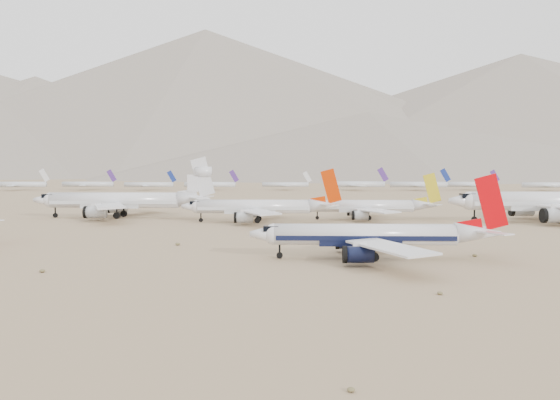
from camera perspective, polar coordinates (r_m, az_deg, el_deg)
name	(u,v)px	position (r m, az deg, el deg)	size (l,w,h in m)	color
ground	(335,258)	(94.88, 5.76, -6.01)	(7000.00, 7000.00, 0.00)	#83694C
main_airliner	(376,235)	(93.95, 9.98, -3.67)	(41.23, 40.27, 14.55)	silver
row2_navy_widebody	(556,202)	(176.57, 26.91, -0.17)	(59.40, 58.09, 21.13)	silver
row2_gold_tail	(369,207)	(167.71, 9.33, -0.68)	(40.19, 39.30, 14.31)	silver
row2_orange_tail	(260,207)	(157.25, -2.10, -0.76)	(43.65, 42.70, 15.57)	silver
row2_white_trijet	(125,200)	(178.56, -15.93, -0.01)	(54.53, 53.29, 19.32)	silver
distant_storage_row	(374,184)	(407.89, 9.76, 1.61)	(663.19, 54.54, 14.85)	silver
mountain_range	(320,115)	(1751.92, 4.21, 8.89)	(7354.00, 3024.00, 470.00)	slate
foothills	(543,146)	(1308.26, 25.82, 5.12)	(4637.50, 1395.00, 155.00)	slate
desert_scrub	(191,281)	(74.37, -9.30, -8.37)	(233.60, 121.67, 0.63)	brown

